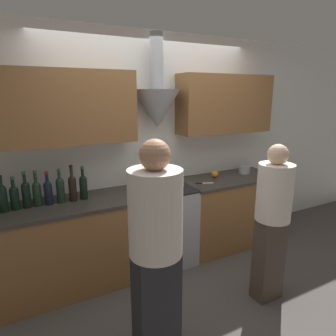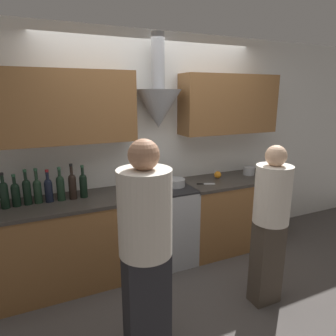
% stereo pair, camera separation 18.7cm
% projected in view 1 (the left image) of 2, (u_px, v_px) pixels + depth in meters
% --- Properties ---
extents(ground_plane, '(12.00, 12.00, 0.00)m').
position_uv_depth(ground_plane, '(177.00, 273.00, 3.30)').
color(ground_plane, '#4C4744').
extents(wall_back, '(8.40, 0.51, 2.60)m').
position_uv_depth(wall_back, '(150.00, 134.00, 3.43)').
color(wall_back, white).
rests_on(wall_back, ground_plane).
extents(counter_left, '(1.48, 0.62, 0.90)m').
position_uv_depth(counter_left, '(73.00, 245.00, 3.00)').
color(counter_left, brown).
rests_on(counter_left, ground_plane).
extents(counter_right, '(1.28, 0.62, 0.90)m').
position_uv_depth(counter_right, '(228.00, 210.00, 3.89)').
color(counter_right, brown).
rests_on(counter_right, ground_plane).
extents(stove_range, '(0.60, 0.60, 0.90)m').
position_uv_depth(stove_range, '(164.00, 224.00, 3.47)').
color(stove_range, '#A8AAAF').
rests_on(stove_range, ground_plane).
extents(wine_bottle_1, '(0.08, 0.08, 0.34)m').
position_uv_depth(wine_bottle_1, '(3.00, 197.00, 2.64)').
color(wine_bottle_1, black).
rests_on(wine_bottle_1, counter_left).
extents(wine_bottle_2, '(0.08, 0.08, 0.31)m').
position_uv_depth(wine_bottle_2, '(14.00, 196.00, 2.70)').
color(wine_bottle_2, black).
rests_on(wine_bottle_2, counter_left).
extents(wine_bottle_3, '(0.07, 0.07, 0.34)m').
position_uv_depth(wine_bottle_3, '(26.00, 193.00, 2.75)').
color(wine_bottle_3, black).
rests_on(wine_bottle_3, counter_left).
extents(wine_bottle_4, '(0.08, 0.08, 0.34)m').
position_uv_depth(wine_bottle_4, '(37.00, 192.00, 2.79)').
color(wine_bottle_4, black).
rests_on(wine_bottle_4, counter_left).
extents(wine_bottle_5, '(0.08, 0.08, 0.32)m').
position_uv_depth(wine_bottle_5, '(48.00, 191.00, 2.83)').
color(wine_bottle_5, black).
rests_on(wine_bottle_5, counter_left).
extents(wine_bottle_6, '(0.08, 0.08, 0.34)m').
position_uv_depth(wine_bottle_6, '(60.00, 189.00, 2.87)').
color(wine_bottle_6, black).
rests_on(wine_bottle_6, counter_left).
extents(wine_bottle_7, '(0.08, 0.08, 0.36)m').
position_uv_depth(wine_bottle_7, '(72.00, 187.00, 2.92)').
color(wine_bottle_7, black).
rests_on(wine_bottle_7, counter_left).
extents(wine_bottle_8, '(0.08, 0.08, 0.33)m').
position_uv_depth(wine_bottle_8, '(83.00, 186.00, 2.97)').
color(wine_bottle_8, black).
rests_on(wine_bottle_8, counter_left).
extents(stock_pot, '(0.23, 0.23, 0.16)m').
position_uv_depth(stock_pot, '(152.00, 182.00, 3.30)').
color(stock_pot, '#A8AAAF').
rests_on(stock_pot, stove_range).
extents(mixing_bowl, '(0.22, 0.22, 0.09)m').
position_uv_depth(mixing_bowl, '(175.00, 182.00, 3.41)').
color(mixing_bowl, '#A8AAAF').
rests_on(mixing_bowl, stove_range).
extents(orange_fruit, '(0.09, 0.09, 0.09)m').
position_uv_depth(orange_fruit, '(215.00, 174.00, 3.76)').
color(orange_fruit, orange).
rests_on(orange_fruit, counter_right).
extents(saucepan, '(0.15, 0.15, 0.10)m').
position_uv_depth(saucepan, '(245.00, 169.00, 3.95)').
color(saucepan, '#A8AAAF').
rests_on(saucepan, counter_right).
extents(chefs_knife, '(0.21, 0.11, 0.01)m').
position_uv_depth(chefs_knife, '(205.00, 183.00, 3.51)').
color(chefs_knife, silver).
rests_on(chefs_knife, counter_right).
extents(person_foreground_left, '(0.38, 0.38, 1.65)m').
position_uv_depth(person_foreground_left, '(156.00, 244.00, 2.11)').
color(person_foreground_left, '#28282D').
rests_on(person_foreground_left, ground_plane).
extents(person_foreground_right, '(0.31, 0.31, 1.51)m').
position_uv_depth(person_foreground_right, '(272.00, 217.00, 2.73)').
color(person_foreground_right, '#473D33').
rests_on(person_foreground_right, ground_plane).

